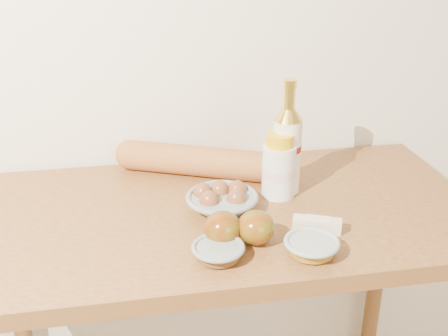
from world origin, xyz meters
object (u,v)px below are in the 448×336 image
Objects in this scene: table at (222,254)px; cream_bottle at (279,167)px; egg_bowl at (222,200)px; baguette at (202,162)px; bourbon_bottle at (287,148)px.

table is 0.25m from cream_bottle.
egg_bowl is 0.37× the size of baguette.
bourbon_bottle is at bearing 20.73° from egg_bowl.
egg_bowl reaches higher than table.
bourbon_bottle is 0.24m from baguette.
cream_bottle is (0.15, 0.05, 0.20)m from table.
baguette is (-0.17, 0.14, -0.03)m from cream_bottle.
baguette reaches higher than egg_bowl.
cream_bottle is 0.16m from egg_bowl.
table is 4.23× the size of bourbon_bottle.
table is at bearing -172.89° from bourbon_bottle.
bourbon_bottle is at bearing 62.24° from cream_bottle.
cream_bottle reaches higher than egg_bowl.
cream_bottle is 0.22m from baguette.
egg_bowl is (-0.17, -0.06, -0.09)m from bourbon_bottle.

